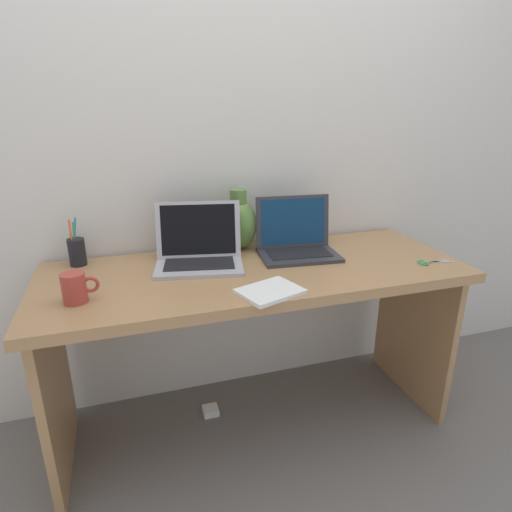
{
  "coord_description": "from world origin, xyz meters",
  "views": [
    {
      "loc": [
        -0.47,
        -1.5,
        1.36
      ],
      "look_at": [
        0.0,
        0.0,
        0.79
      ],
      "focal_mm": 30.14,
      "sensor_mm": 36.0,
      "label": 1
    }
  ],
  "objects_px": {
    "coffee_mug": "(75,288)",
    "pen_cup": "(77,251)",
    "scissors": "(429,262)",
    "notebook_stack": "(270,291)",
    "laptop_right": "(296,239)",
    "power_brick": "(211,411)",
    "laptop_left": "(199,249)",
    "green_vase": "(239,223)"
  },
  "relations": [
    {
      "from": "notebook_stack",
      "to": "coffee_mug",
      "type": "xyz_separation_m",
      "value": [
        -0.62,
        0.12,
        0.04
      ]
    },
    {
      "from": "notebook_stack",
      "to": "scissors",
      "type": "bearing_deg",
      "value": 6.52
    },
    {
      "from": "coffee_mug",
      "to": "scissors",
      "type": "height_order",
      "value": "coffee_mug"
    },
    {
      "from": "notebook_stack",
      "to": "power_brick",
      "type": "bearing_deg",
      "value": 114.35
    },
    {
      "from": "coffee_mug",
      "to": "pen_cup",
      "type": "relative_size",
      "value": 0.62
    },
    {
      "from": "power_brick",
      "to": "coffee_mug",
      "type": "bearing_deg",
      "value": -153.77
    },
    {
      "from": "green_vase",
      "to": "scissors",
      "type": "relative_size",
      "value": 1.78
    },
    {
      "from": "scissors",
      "to": "power_brick",
      "type": "relative_size",
      "value": 2.11
    },
    {
      "from": "scissors",
      "to": "laptop_right",
      "type": "bearing_deg",
      "value": 149.68
    },
    {
      "from": "green_vase",
      "to": "scissors",
      "type": "bearing_deg",
      "value": -30.97
    },
    {
      "from": "coffee_mug",
      "to": "pen_cup",
      "type": "height_order",
      "value": "pen_cup"
    },
    {
      "from": "laptop_right",
      "to": "notebook_stack",
      "type": "height_order",
      "value": "laptop_right"
    },
    {
      "from": "laptop_right",
      "to": "green_vase",
      "type": "distance_m",
      "value": 0.26
    },
    {
      "from": "notebook_stack",
      "to": "pen_cup",
      "type": "relative_size",
      "value": 1.07
    },
    {
      "from": "laptop_left",
      "to": "power_brick",
      "type": "height_order",
      "value": "laptop_left"
    },
    {
      "from": "notebook_stack",
      "to": "scissors",
      "type": "height_order",
      "value": "notebook_stack"
    },
    {
      "from": "scissors",
      "to": "coffee_mug",
      "type": "bearing_deg",
      "value": 178.14
    },
    {
      "from": "laptop_right",
      "to": "power_brick",
      "type": "height_order",
      "value": "laptop_right"
    },
    {
      "from": "pen_cup",
      "to": "scissors",
      "type": "xyz_separation_m",
      "value": [
        1.35,
        -0.4,
        -0.05
      ]
    },
    {
      "from": "laptop_right",
      "to": "scissors",
      "type": "height_order",
      "value": "laptop_right"
    },
    {
      "from": "laptop_right",
      "to": "coffee_mug",
      "type": "relative_size",
      "value": 2.92
    },
    {
      "from": "laptop_left",
      "to": "notebook_stack",
      "type": "relative_size",
      "value": 1.86
    },
    {
      "from": "green_vase",
      "to": "coffee_mug",
      "type": "height_order",
      "value": "green_vase"
    },
    {
      "from": "laptop_left",
      "to": "coffee_mug",
      "type": "distance_m",
      "value": 0.5
    },
    {
      "from": "coffee_mug",
      "to": "scissors",
      "type": "xyz_separation_m",
      "value": [
        1.33,
        -0.04,
        -0.05
      ]
    },
    {
      "from": "notebook_stack",
      "to": "scissors",
      "type": "relative_size",
      "value": 1.37
    },
    {
      "from": "pen_cup",
      "to": "coffee_mug",
      "type": "bearing_deg",
      "value": -87.01
    },
    {
      "from": "notebook_stack",
      "to": "power_brick",
      "type": "relative_size",
      "value": 2.9
    },
    {
      "from": "laptop_left",
      "to": "scissors",
      "type": "xyz_separation_m",
      "value": [
        0.89,
        -0.27,
        -0.06
      ]
    },
    {
      "from": "laptop_left",
      "to": "green_vase",
      "type": "relative_size",
      "value": 1.43
    },
    {
      "from": "notebook_stack",
      "to": "power_brick",
      "type": "xyz_separation_m",
      "value": [
        -0.16,
        0.35,
        -0.74
      ]
    },
    {
      "from": "laptop_right",
      "to": "green_vase",
      "type": "relative_size",
      "value": 1.3
    },
    {
      "from": "scissors",
      "to": "notebook_stack",
      "type": "bearing_deg",
      "value": -173.48
    },
    {
      "from": "laptop_right",
      "to": "pen_cup",
      "type": "relative_size",
      "value": 1.8
    },
    {
      "from": "green_vase",
      "to": "pen_cup",
      "type": "bearing_deg",
      "value": -179.22
    },
    {
      "from": "pen_cup",
      "to": "power_brick",
      "type": "xyz_separation_m",
      "value": [
        0.48,
        -0.13,
        -0.79
      ]
    },
    {
      "from": "coffee_mug",
      "to": "scissors",
      "type": "relative_size",
      "value": 0.8
    },
    {
      "from": "laptop_left",
      "to": "green_vase",
      "type": "bearing_deg",
      "value": 34.45
    },
    {
      "from": "green_vase",
      "to": "coffee_mug",
      "type": "distance_m",
      "value": 0.75
    },
    {
      "from": "notebook_stack",
      "to": "coffee_mug",
      "type": "bearing_deg",
      "value": 168.7
    },
    {
      "from": "laptop_right",
      "to": "pen_cup",
      "type": "height_order",
      "value": "laptop_right"
    },
    {
      "from": "scissors",
      "to": "green_vase",
      "type": "bearing_deg",
      "value": 149.03
    }
  ]
}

